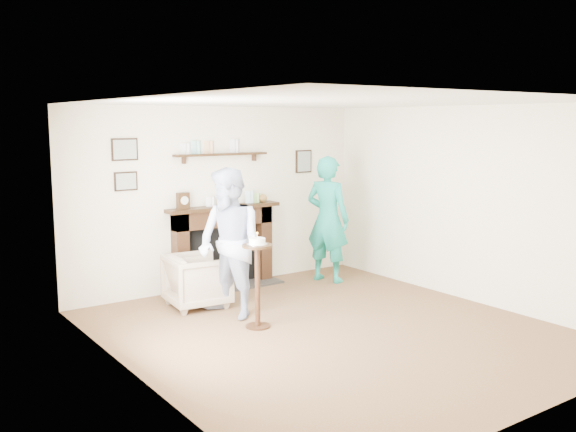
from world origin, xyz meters
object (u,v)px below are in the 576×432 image
object	(u,v)px
woman	(327,281)
pedestal_table	(257,269)
armchair	(198,306)
man	(231,316)

from	to	relation	value
woman	pedestal_table	bearing A→B (deg)	99.11
armchair	woman	distance (m)	2.14
armchair	woman	size ratio (longest dim) A/B	0.40
armchair	man	xyz separation A→B (m)	(0.12, -0.61, 0.00)
pedestal_table	armchair	bearing A→B (deg)	98.43
armchair	man	distance (m)	0.62
man	pedestal_table	size ratio (longest dim) A/B	1.63
man	pedestal_table	distance (m)	0.85
armchair	pedestal_table	xyz separation A→B (m)	(0.17, -1.13, 0.67)
man	pedestal_table	xyz separation A→B (m)	(0.05, -0.52, 0.67)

